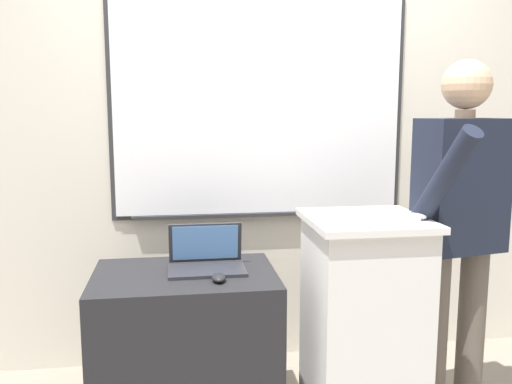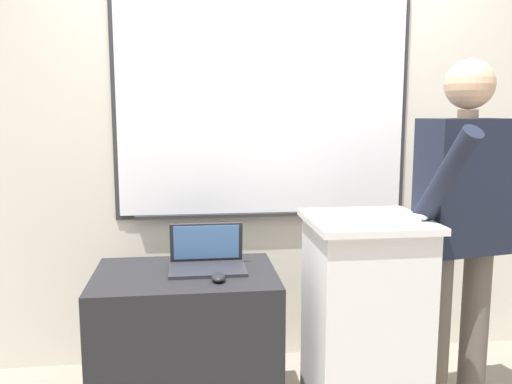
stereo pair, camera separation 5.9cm
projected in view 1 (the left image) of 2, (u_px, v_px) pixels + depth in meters
back_wall at (265, 135)px, 3.15m from camera, size 6.40×0.17×2.65m
lectern_podium at (363, 324)px, 2.47m from camera, size 0.52×0.53×1.00m
side_desk at (186, 351)px, 2.50m from camera, size 0.83×0.58×0.74m
person_presenter at (460, 217)px, 2.51m from camera, size 0.56×0.58×1.70m
laptop at (206, 257)px, 2.51m from camera, size 0.35×0.25×0.20m
wireless_keyboard at (370, 218)px, 2.33m from camera, size 0.40×0.14×0.02m
computer_mouse_by_laptop at (219, 278)px, 2.32m from camera, size 0.06×0.10×0.03m
computer_mouse_by_keyboard at (419, 215)px, 2.35m from camera, size 0.06×0.10×0.03m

